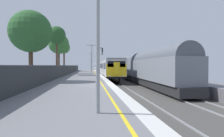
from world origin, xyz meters
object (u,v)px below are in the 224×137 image
background_tree_centre (59,44)px  background_tree_back (64,48)px  speed_limit_sign (98,65)px  background_tree_left (56,36)px  signal_gantry (99,57)px  background_tree_right (30,33)px  platform_lamp_mid (92,57)px  commuter_train_at_platform (102,67)px  freight_train_adjacent_track (123,66)px  platform_lamp_far (91,60)px  platform_lamp_near (98,18)px

background_tree_centre → background_tree_back: background_tree_back is taller
background_tree_centre → background_tree_back: bearing=93.2°
speed_limit_sign → background_tree_left: size_ratio=0.33×
signal_gantry → background_tree_right: size_ratio=0.75×
signal_gantry → background_tree_centre: size_ratio=0.69×
background_tree_centre → background_tree_left: bearing=-84.5°
platform_lamp_mid → background_tree_centre: size_ratio=0.62×
signal_gantry → background_tree_left: background_tree_left is taller
background_tree_left → background_tree_centre: size_ratio=1.04×
background_tree_left → background_tree_back: size_ratio=1.02×
speed_limit_sign → platform_lamp_mid: bearing=-99.7°
platform_lamp_mid → background_tree_back: bearing=107.6°
platform_lamp_mid → background_tree_right: bearing=-124.1°
background_tree_left → background_tree_back: background_tree_left is taller
commuter_train_at_platform → platform_lamp_mid: size_ratio=12.98×
background_tree_right → freight_train_adjacent_track: bearing=59.6°
freight_train_adjacent_track → platform_lamp_mid: size_ratio=12.60×
background_tree_centre → background_tree_back: size_ratio=0.98×
freight_train_adjacent_track → signal_gantry: bearing=-152.3°
platform_lamp_far → background_tree_back: size_ratio=0.64×
background_tree_left → platform_lamp_near: bearing=-77.5°
background_tree_left → commuter_train_at_platform: bearing=69.0°
platform_lamp_mid → background_tree_right: background_tree_right is taller
background_tree_centre → platform_lamp_mid: bearing=-53.8°
speed_limit_sign → background_tree_back: 17.37m
signal_gantry → background_tree_right: (-8.07, -20.21, 1.57)m
platform_lamp_near → freight_train_adjacent_track: bearing=79.0°
signal_gantry → platform_lamp_near: (-1.73, -34.15, -0.10)m
platform_lamp_far → background_tree_right: bearing=-101.0°
commuter_train_at_platform → signal_gantry: 15.91m
freight_train_adjacent_track → speed_limit_sign: (-5.85, -5.71, 0.29)m
background_tree_left → background_tree_right: 12.42m
freight_train_adjacent_track → speed_limit_sign: 8.18m
signal_gantry → platform_lamp_near: size_ratio=0.98×
signal_gantry → platform_lamp_near: 34.19m
platform_lamp_mid → background_tree_right: 11.49m
commuter_train_at_platform → freight_train_adjacent_track: bearing=-72.7°
platform_lamp_near → background_tree_centre: size_ratio=0.70×
freight_train_adjacent_track → background_tree_back: 17.49m
platform_lamp_far → background_tree_centre: background_tree_centre is taller
commuter_train_at_platform → speed_limit_sign: (-1.85, -18.53, 0.46)m
platform_lamp_far → signal_gantry: bearing=-82.1°
freight_train_adjacent_track → background_tree_right: size_ratio=8.47×
background_tree_centre → commuter_train_at_platform: bearing=61.7°
signal_gantry → speed_limit_sign: (-0.36, -2.83, -1.64)m
commuter_train_at_platform → signal_gantry: (-1.49, -15.71, 2.09)m
commuter_train_at_platform → background_tree_right: 37.35m
platform_lamp_far → background_tree_back: background_tree_back is taller
background_tree_left → platform_lamp_far: bearing=74.0°
background_tree_right → background_tree_back: bearing=91.5°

